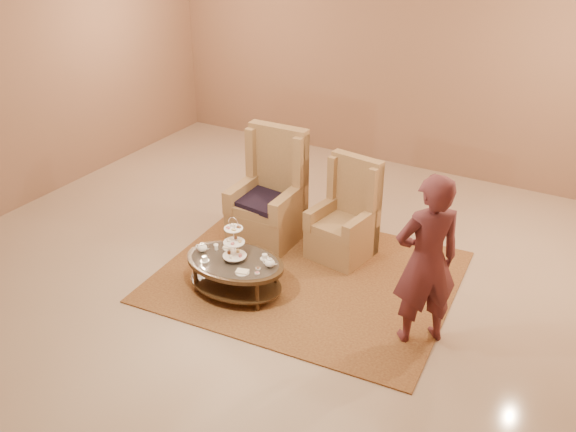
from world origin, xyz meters
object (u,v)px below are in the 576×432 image
Objects in this scene: tea_table at (235,266)px; armchair_left at (270,203)px; armchair_right at (346,224)px; person at (426,261)px.

armchair_left reaches higher than tea_table.
armchair_right is 0.68× the size of person.
armchair_left is 1.17× the size of armchair_right.
armchair_right reaches higher than tea_table.
tea_table is 0.81× the size of armchair_left.
tea_table is 2.06m from person.
person is at bearing -31.53° from armchair_right.
armchair_left is (-0.31, 1.23, 0.14)m from tea_table.
armchair_right is at bearing -82.19° from person.
armchair_left is at bearing -65.73° from person.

